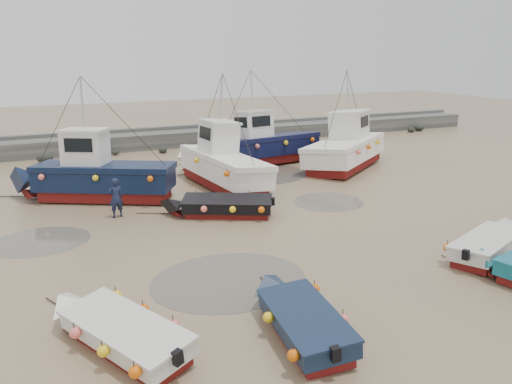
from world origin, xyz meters
TOP-DOWN VIEW (x-y plane):
  - ground at (0.00, 0.00)m, footprint 120.00×120.00m
  - seawall at (0.05, 21.99)m, footprint 60.00×4.92m
  - puddle_a at (-4.25, -2.71)m, footprint 5.34×5.34m
  - puddle_b at (3.67, 3.64)m, footprint 3.60×3.60m
  - puddle_c at (-9.91, 3.74)m, footprint 3.87×3.87m
  - puddle_d at (3.01, 10.59)m, footprint 6.02×6.02m
  - dinghy_0 at (-8.24, -5.13)m, footprint 3.36×5.93m
  - dinghy_1 at (-3.63, -6.55)m, footprint 2.35×5.78m
  - dinghy_3 at (5.54, -4.79)m, footprint 6.01×3.06m
  - dinghy_4 at (-2.13, 3.90)m, footprint 6.11×3.64m
  - cabin_boat_0 at (-7.14, 9.02)m, footprint 9.48×5.94m
  - cabin_boat_1 at (-0.30, 9.12)m, footprint 3.30×10.39m
  - cabin_boat_2 at (4.17, 13.00)m, footprint 10.46×3.86m
  - cabin_boat_3 at (9.26, 10.02)m, footprint 9.45×7.43m
  - person at (-6.57, 5.60)m, footprint 0.75×0.56m

SIDE VIEW (x-z plane):
  - ground at x=0.00m, z-range 0.00..0.00m
  - person at x=-6.57m, z-range -0.93..0.93m
  - puddle_a at x=-4.25m, z-range 0.00..0.01m
  - puddle_b at x=3.67m, z-range 0.00..0.01m
  - puddle_c at x=-9.91m, z-range 0.00..0.01m
  - puddle_d at x=3.01m, z-range 0.00..0.01m
  - dinghy_4 at x=-2.13m, z-range -0.17..1.25m
  - dinghy_3 at x=5.54m, z-range -0.17..1.26m
  - dinghy_0 at x=-8.24m, z-range -0.17..1.26m
  - dinghy_1 at x=-3.63m, z-range -0.16..1.26m
  - seawall at x=0.05m, z-range -0.12..1.38m
  - cabin_boat_3 at x=9.26m, z-range -1.78..4.44m
  - cabin_boat_2 at x=4.17m, z-range -1.78..4.44m
  - cabin_boat_1 at x=-0.30m, z-range -1.78..4.44m
  - cabin_boat_0 at x=-7.14m, z-range -1.77..4.45m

